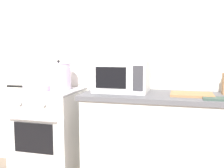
{
  "coord_description": "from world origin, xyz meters",
  "views": [
    {
      "loc": [
        0.93,
        -1.79,
        1.3
      ],
      "look_at": [
        0.31,
        0.6,
        1.0
      ],
      "focal_mm": 42.8,
      "sensor_mm": 36.0,
      "label": 1
    }
  ],
  "objects_px": {
    "frying_pan": "(36,88)",
    "cutting_board": "(192,94)",
    "microwave": "(122,76)",
    "oven_mitt": "(215,99)",
    "stock_pot": "(59,76)",
    "stove": "(50,135)"
  },
  "relations": [
    {
      "from": "stock_pot",
      "to": "cutting_board",
      "type": "bearing_deg",
      "value": -3.37
    },
    {
      "from": "stove",
      "to": "microwave",
      "type": "height_order",
      "value": "microwave"
    },
    {
      "from": "stove",
      "to": "oven_mitt",
      "type": "xyz_separation_m",
      "value": [
        1.55,
        -0.16,
        0.47
      ]
    },
    {
      "from": "stock_pot",
      "to": "oven_mitt",
      "type": "height_order",
      "value": "stock_pot"
    },
    {
      "from": "frying_pan",
      "to": "cutting_board",
      "type": "distance_m",
      "value": 1.47
    },
    {
      "from": "microwave",
      "to": "oven_mitt",
      "type": "distance_m",
      "value": 0.86
    },
    {
      "from": "frying_pan",
      "to": "microwave",
      "type": "height_order",
      "value": "microwave"
    },
    {
      "from": "stove",
      "to": "microwave",
      "type": "xyz_separation_m",
      "value": [
        0.73,
        0.08,
        0.61
      ]
    },
    {
      "from": "microwave",
      "to": "cutting_board",
      "type": "distance_m",
      "value": 0.66
    },
    {
      "from": "stock_pot",
      "to": "microwave",
      "type": "distance_m",
      "value": 0.65
    },
    {
      "from": "frying_pan",
      "to": "microwave",
      "type": "bearing_deg",
      "value": 10.21
    },
    {
      "from": "stock_pot",
      "to": "oven_mitt",
      "type": "xyz_separation_m",
      "value": [
        1.46,
        -0.24,
        -0.13
      ]
    },
    {
      "from": "stove",
      "to": "stock_pot",
      "type": "bearing_deg",
      "value": 43.53
    },
    {
      "from": "microwave",
      "to": "oven_mitt",
      "type": "bearing_deg",
      "value": -16.34
    },
    {
      "from": "stove",
      "to": "stock_pot",
      "type": "distance_m",
      "value": 0.61
    },
    {
      "from": "microwave",
      "to": "stove",
      "type": "bearing_deg",
      "value": -173.84
    },
    {
      "from": "microwave",
      "to": "cutting_board",
      "type": "relative_size",
      "value": 1.39
    },
    {
      "from": "microwave",
      "to": "cutting_board",
      "type": "bearing_deg",
      "value": -6.93
    },
    {
      "from": "stock_pot",
      "to": "frying_pan",
      "type": "relative_size",
      "value": 0.73
    },
    {
      "from": "stove",
      "to": "cutting_board",
      "type": "bearing_deg",
      "value": 0.05
    },
    {
      "from": "frying_pan",
      "to": "cutting_board",
      "type": "height_order",
      "value": "frying_pan"
    },
    {
      "from": "oven_mitt",
      "to": "cutting_board",
      "type": "bearing_deg",
      "value": 136.75
    }
  ]
}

